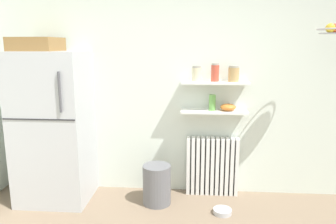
# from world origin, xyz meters

# --- Properties ---
(back_wall) EXTENTS (7.04, 0.10, 2.60)m
(back_wall) POSITION_xyz_m (0.00, 2.05, 1.30)
(back_wall) COLOR silver
(back_wall) RESTS_ON ground_plane
(refrigerator) EXTENTS (0.76, 0.68, 1.81)m
(refrigerator) POSITION_xyz_m (-1.43, 1.68, 0.87)
(refrigerator) COLOR #B7BABF
(refrigerator) RESTS_ON ground_plane
(radiator) EXTENTS (0.60, 0.12, 0.69)m
(radiator) POSITION_xyz_m (0.35, 1.92, 0.34)
(radiator) COLOR white
(radiator) RESTS_ON ground_plane
(wall_shelf_lower) EXTENTS (0.74, 0.22, 0.02)m
(wall_shelf_lower) POSITION_xyz_m (0.35, 1.89, 1.00)
(wall_shelf_lower) COLOR white
(wall_shelf_upper) EXTENTS (0.74, 0.22, 0.02)m
(wall_shelf_upper) POSITION_xyz_m (0.35, 1.89, 1.33)
(wall_shelf_upper) COLOR white
(storage_jar_0) EXTENTS (0.10, 0.10, 0.17)m
(storage_jar_0) POSITION_xyz_m (0.15, 1.89, 1.42)
(storage_jar_0) COLOR beige
(storage_jar_0) RESTS_ON wall_shelf_upper
(storage_jar_1) EXTENTS (0.09, 0.09, 0.20)m
(storage_jar_1) POSITION_xyz_m (0.35, 1.89, 1.44)
(storage_jar_1) COLOR #C64C38
(storage_jar_1) RESTS_ON wall_shelf_upper
(storage_jar_2) EXTENTS (0.12, 0.12, 0.17)m
(storage_jar_2) POSITION_xyz_m (0.55, 1.89, 1.43)
(storage_jar_2) COLOR tan
(storage_jar_2) RESTS_ON wall_shelf_upper
(vase) EXTENTS (0.07, 0.07, 0.18)m
(vase) POSITION_xyz_m (0.33, 1.89, 1.10)
(vase) COLOR #66A84C
(vase) RESTS_ON wall_shelf_lower
(shelf_bowl) EXTENTS (0.17, 0.17, 0.08)m
(shelf_bowl) POSITION_xyz_m (0.50, 1.89, 1.06)
(shelf_bowl) COLOR orange
(shelf_bowl) RESTS_ON wall_shelf_lower
(trash_bin) EXTENTS (0.31, 0.31, 0.44)m
(trash_bin) POSITION_xyz_m (-0.27, 1.63, 0.22)
(trash_bin) COLOR slate
(trash_bin) RESTS_ON ground_plane
(pet_food_bowl) EXTENTS (0.19, 0.19, 0.05)m
(pet_food_bowl) POSITION_xyz_m (0.44, 1.45, 0.03)
(pet_food_bowl) COLOR #B7B7BC
(pet_food_bowl) RESTS_ON ground_plane
(hanging_fruit_basket) EXTENTS (0.28, 0.28, 0.10)m
(hanging_fruit_basket) POSITION_xyz_m (1.43, 1.61, 1.88)
(hanging_fruit_basket) COLOR #B2B2B7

